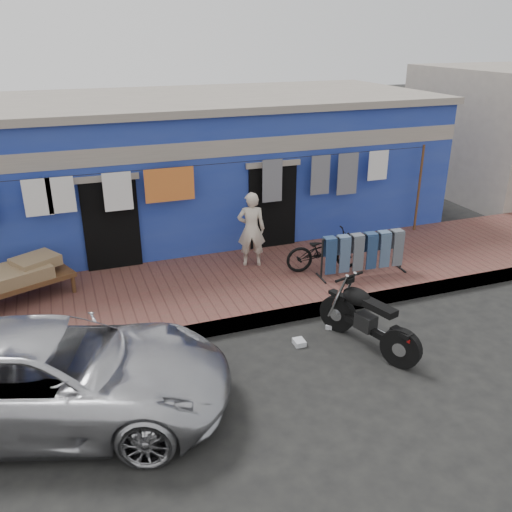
{
  "coord_description": "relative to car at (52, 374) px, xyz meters",
  "views": [
    {
      "loc": [
        -3.03,
        -6.21,
        4.81
      ],
      "look_at": [
        0.0,
        2.0,
        1.15
      ],
      "focal_mm": 38.0,
      "sensor_mm": 36.0,
      "label": 1
    }
  ],
  "objects": [
    {
      "name": "jeans_rack",
      "position": [
        5.91,
        2.15,
        0.02
      ],
      "size": [
        1.9,
        0.62,
        0.89
      ],
      "primitive_type": null,
      "rotation": [
        0.0,
        0.0,
        -0.07
      ],
      "color": "black",
      "rests_on": "sidewalk"
    },
    {
      "name": "charpoy",
      "position": [
        -0.57,
        3.29,
        -0.08
      ],
      "size": [
        2.74,
        2.42,
        0.69
      ],
      "primitive_type": null,
      "rotation": [
        0.0,
        0.0,
        0.39
      ],
      "color": "brown",
      "rests_on": "sidewalk"
    },
    {
      "name": "litter_c",
      "position": [
        3.79,
        0.51,
        -0.63
      ],
      "size": [
        0.18,
        0.22,
        0.09
      ],
      "primitive_type": "cube",
      "rotation": [
        0.0,
        0.0,
        1.55
      ],
      "color": "silver",
      "rests_on": "ground"
    },
    {
      "name": "sidewalk",
      "position": [
        3.48,
        2.74,
        -0.55
      ],
      "size": [
        28.0,
        3.0,
        0.25
      ],
      "primitive_type": "cube",
      "color": "brown",
      "rests_on": "ground"
    },
    {
      "name": "curb",
      "position": [
        3.48,
        1.29,
        -0.55
      ],
      "size": [
        28.0,
        0.1,
        0.25
      ],
      "primitive_type": "cube",
      "color": "gray",
      "rests_on": "ground"
    },
    {
      "name": "clothesline",
      "position": [
        3.07,
        3.99,
        1.14
      ],
      "size": [
        10.06,
        0.06,
        2.1
      ],
      "color": "brown",
      "rests_on": "sidewalk"
    },
    {
      "name": "ground",
      "position": [
        3.48,
        -0.26,
        -0.67
      ],
      "size": [
        80.0,
        80.0,
        0.0
      ],
      "primitive_type": "plane",
      "color": "black",
      "rests_on": "ground"
    },
    {
      "name": "seated_person",
      "position": [
        3.98,
        3.37,
        0.37
      ],
      "size": [
        0.65,
        0.53,
        1.57
      ],
      "primitive_type": "imported",
      "rotation": [
        0.0,
        0.0,
        2.84
      ],
      "color": "beige",
      "rests_on": "sidewalk"
    },
    {
      "name": "litter_a",
      "position": [
        2.24,
        0.7,
        -0.63
      ],
      "size": [
        0.23,
        0.2,
        0.09
      ],
      "primitive_type": "cube",
      "rotation": [
        0.0,
        0.0,
        0.23
      ],
      "color": "silver",
      "rests_on": "ground"
    },
    {
      "name": "building",
      "position": [
        3.48,
        6.73,
        1.01
      ],
      "size": [
        12.2,
        5.2,
        3.36
      ],
      "color": "navy",
      "rests_on": "ground"
    },
    {
      "name": "litter_b",
      "position": [
        4.51,
        0.83,
        -0.63
      ],
      "size": [
        0.18,
        0.19,
        0.08
      ],
      "primitive_type": "cube",
      "rotation": [
        0.0,
        0.0,
        1.0
      ],
      "color": "silver",
      "rests_on": "ground"
    },
    {
      "name": "motorcycle",
      "position": [
        4.79,
        0.06,
        -0.12
      ],
      "size": [
        1.53,
        2.04,
        1.11
      ],
      "primitive_type": null,
      "rotation": [
        0.0,
        0.0,
        0.28
      ],
      "color": "black",
      "rests_on": "ground"
    },
    {
      "name": "car",
      "position": [
        0.0,
        0.0,
        0.0
      ],
      "size": [
        5.2,
        3.52,
        1.34
      ],
      "primitive_type": "imported",
      "rotation": [
        0.0,
        0.0,
        1.26
      ],
      "color": "silver",
      "rests_on": "ground"
    },
    {
      "name": "bicycle",
      "position": [
        5.28,
        2.61,
        0.09
      ],
      "size": [
        1.64,
        0.76,
        1.02
      ],
      "primitive_type": "imported",
      "rotation": [
        0.0,
        0.0,
        1.44
      ],
      "color": "black",
      "rests_on": "sidewalk"
    }
  ]
}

